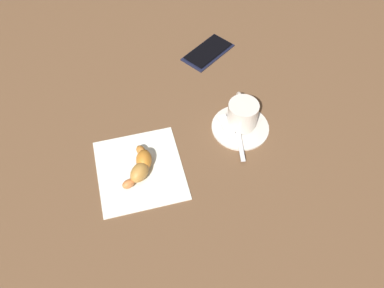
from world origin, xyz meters
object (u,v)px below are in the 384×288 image
at_px(sugar_packet, 228,128).
at_px(saucer, 240,127).
at_px(espresso_cup, 243,114).
at_px(teaspoon, 237,126).
at_px(napkin, 140,170).
at_px(cell_phone, 208,52).
at_px(croissant, 141,166).

bearing_deg(sugar_packet, saucer, 89.75).
xyz_separation_m(saucer, espresso_cup, (0.01, 0.01, 0.03)).
distance_m(espresso_cup, teaspoon, 0.03).
bearing_deg(napkin, cell_phone, 42.69).
relative_size(saucer, espresso_cup, 1.36).
xyz_separation_m(teaspoon, croissant, (-0.22, -0.02, 0.01)).
distance_m(sugar_packet, croissant, 0.20).
relative_size(espresso_cup, cell_phone, 0.61).
xyz_separation_m(teaspoon, sugar_packet, (-0.02, 0.00, 0.00)).
bearing_deg(cell_phone, espresso_cup, -98.78).
distance_m(saucer, teaspoon, 0.01).
bearing_deg(croissant, espresso_cup, 4.84).
bearing_deg(sugar_packet, teaspoon, 89.30).
bearing_deg(croissant, sugar_packet, 5.13).
height_order(saucer, teaspoon, teaspoon).
height_order(teaspoon, napkin, teaspoon).
xyz_separation_m(saucer, napkin, (-0.23, -0.01, -0.00)).
height_order(napkin, cell_phone, cell_phone).
relative_size(saucer, napkin, 0.68).
distance_m(espresso_cup, cell_phone, 0.24).
distance_m(napkin, cell_phone, 0.38).
relative_size(napkin, cell_phone, 1.23).
bearing_deg(sugar_packet, cell_phone, 169.08).
bearing_deg(croissant, cell_phone, 43.40).
relative_size(sugar_packet, cell_phone, 0.44).
relative_size(espresso_cup, napkin, 0.50).
distance_m(espresso_cup, napkin, 0.24).
bearing_deg(cell_phone, napkin, -137.31).
xyz_separation_m(teaspoon, napkin, (-0.22, -0.01, -0.01)).
bearing_deg(espresso_cup, cell_phone, 81.22).
xyz_separation_m(teaspoon, cell_phone, (0.05, 0.24, -0.01)).
height_order(croissant, cell_phone, croissant).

